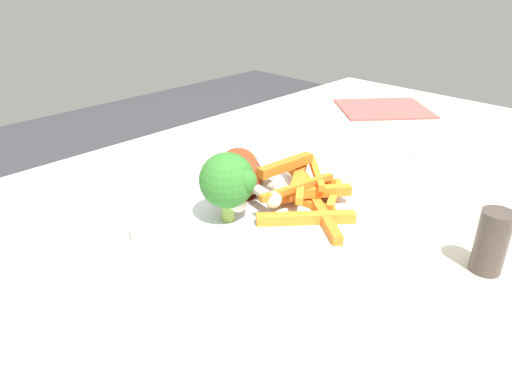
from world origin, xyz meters
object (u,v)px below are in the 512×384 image
Objects in this scene: dinner_plate at (256,212)px; pepper_shaker at (491,242)px; chicken_drumstick_far at (241,171)px; broccoli_floret_front at (228,180)px; dining_table at (290,290)px; chicken_drumstick_near at (241,178)px; chicken_drumstick_extra at (237,171)px; fork at (456,148)px; carrot_fries_pile at (306,191)px.

dinner_plate is 4.51× the size of pepper_shaker.
chicken_drumstick_far is (-0.03, -0.05, 0.03)m from dinner_plate.
broccoli_floret_front is at bearing 36.68° from chicken_drumstick_far.
chicken_drumstick_far is at bearing -90.19° from dining_table.
chicken_drumstick_far is at bearing -133.55° from chicken_drumstick_near.
chicken_drumstick_extra is 1.87× the size of pepper_shaker.
dinner_plate is 0.25m from pepper_shaker.
chicken_drumstick_extra is 0.38m from fork.
chicken_drumstick_near is at bearing -75.20° from pepper_shaker.
dining_table is 0.16m from chicken_drumstick_near.
dinner_plate is 0.07m from broccoli_floret_front.
carrot_fries_pile reaches higher than dining_table.
chicken_drumstick_far is 0.29m from pepper_shaker.
chicken_drumstick_extra is (0.03, -0.09, 0.01)m from carrot_fries_pile.
dinner_plate is (0.03, -0.04, 0.11)m from dining_table.
chicken_drumstick_extra is at bearing -140.73° from broccoli_floret_front.
fork is (-0.35, 0.04, 0.11)m from dining_table.
chicken_drumstick_near reaches higher than carrot_fries_pile.
broccoli_floret_front is 0.50× the size of carrot_fries_pile.
broccoli_floret_front reaches higher than dining_table.
chicken_drumstick_extra is at bearing -78.16° from pepper_shaker.
chicken_drumstick_extra is 0.29m from pepper_shaker.
fork is (-0.37, 0.08, -0.00)m from dinner_plate.
dining_table is 4.46× the size of dinner_plate.
dinner_plate is 0.38m from fork.
dining_table is 10.74× the size of chicken_drumstick_far.
carrot_fries_pile is at bearing -179.31° from dining_table.
chicken_drumstick_far reaches higher than fork.
carrot_fries_pile is 0.20m from pepper_shaker.
chicken_drumstick_near reaches higher than fork.
broccoli_floret_front is 0.10m from carrot_fries_pile.
carrot_fries_pile reaches higher than dinner_plate.
chicken_drumstick_near is 1.82× the size of pepper_shaker.
chicken_drumstick_near reaches higher than dining_table.
chicken_drumstick_extra reaches higher than dining_table.
chicken_drumstick_far is 0.01m from chicken_drumstick_extra.
carrot_fries_pile is at bearing 156.45° from broccoli_floret_front.
broccoli_floret_front is 0.67× the size of chicken_drumstick_near.
broccoli_floret_front is 0.41× the size of fork.
chicken_drumstick_near is (0.04, -0.07, 0.01)m from carrot_fries_pile.
chicken_drumstick_far is (-0.02, -0.02, -0.00)m from chicken_drumstick_near.
carrot_fries_pile is (-0.02, -0.00, 0.13)m from dining_table.
carrot_fries_pile is (-0.05, 0.03, 0.02)m from dinner_plate.
dining_table is 11.08× the size of chicken_drumstick_near.
pepper_shaker is (0.29, 0.16, 0.03)m from fork.
fork is at bearing 168.36° from dinner_plate.
carrot_fries_pile is at bearing -80.95° from pepper_shaker.
broccoli_floret_front is (0.07, -0.04, 0.16)m from dining_table.
pepper_shaker is at bearing 108.99° from dinner_plate.
carrot_fries_pile is at bearing 107.93° from chicken_drumstick_extra.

